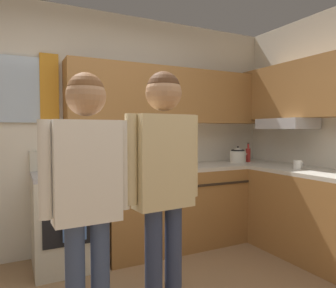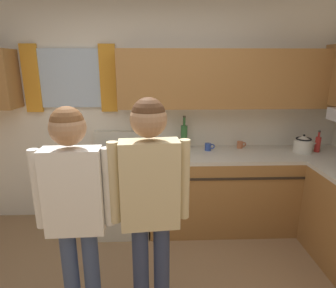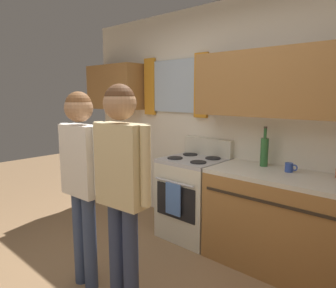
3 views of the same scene
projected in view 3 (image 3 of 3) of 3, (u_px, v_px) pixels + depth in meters
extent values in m
cube|color=silver|center=(234.00, 122.00, 3.41)|extent=(4.60, 0.10, 2.60)
cube|color=silver|center=(174.00, 86.00, 3.84)|extent=(0.67, 0.03, 0.64)
cube|color=orange|center=(150.00, 87.00, 4.11)|extent=(0.18, 0.04, 0.74)
cube|color=orange|center=(201.00, 86.00, 3.55)|extent=(0.18, 0.04, 0.74)
cube|color=#9E6B38|center=(115.00, 87.00, 4.41)|extent=(0.93, 0.32, 0.62)
cube|color=#9E6B38|center=(331.00, 82.00, 2.52)|extent=(2.57, 0.32, 0.62)
cube|color=#9E6B38|center=(335.00, 239.00, 2.50)|extent=(2.24, 0.62, 0.86)
cube|color=#2D2319|center=(327.00, 217.00, 2.23)|extent=(2.12, 0.01, 0.02)
cube|color=beige|center=(193.00, 199.00, 3.47)|extent=(0.64, 0.62, 0.86)
cube|color=black|center=(175.00, 202.00, 3.23)|extent=(0.52, 0.01, 0.36)
cylinder|color=#ADADB2|center=(174.00, 182.00, 3.18)|extent=(0.52, 0.02, 0.02)
cube|color=#ADADB2|center=(194.00, 160.00, 3.40)|extent=(0.64, 0.62, 0.04)
cube|color=beige|center=(208.00, 147.00, 3.57)|extent=(0.64, 0.08, 0.20)
cylinder|color=black|center=(175.00, 158.00, 3.40)|extent=(0.17, 0.17, 0.01)
cylinder|color=black|center=(198.00, 162.00, 3.19)|extent=(0.17, 0.17, 0.01)
cylinder|color=black|center=(190.00, 154.00, 3.60)|extent=(0.17, 0.17, 0.01)
cylinder|color=black|center=(213.00, 158.00, 3.39)|extent=(0.17, 0.17, 0.01)
cube|color=#4C72B7|center=(173.00, 199.00, 3.20)|extent=(0.20, 0.02, 0.34)
cylinder|color=#2D6633|center=(264.00, 152.00, 3.01)|extent=(0.08, 0.08, 0.28)
cylinder|color=#2D6633|center=(265.00, 133.00, 2.98)|extent=(0.03, 0.03, 0.10)
cylinder|color=#3F382D|center=(266.00, 127.00, 2.97)|extent=(0.03, 0.03, 0.02)
cylinder|color=#2D479E|center=(289.00, 167.00, 2.80)|extent=(0.07, 0.07, 0.08)
torus|color=#2D479E|center=(294.00, 168.00, 2.77)|extent=(0.06, 0.01, 0.06)
cylinder|color=#38476B|center=(90.00, 243.00, 2.51)|extent=(0.11, 0.11, 0.80)
cylinder|color=#38476B|center=(80.00, 238.00, 2.60)|extent=(0.11, 0.11, 0.80)
cube|color=white|center=(81.00, 160.00, 2.44)|extent=(0.37, 0.17, 0.57)
cylinder|color=white|center=(98.00, 161.00, 2.30)|extent=(0.07, 0.07, 0.52)
cylinder|color=white|center=(66.00, 154.00, 2.58)|extent=(0.07, 0.07, 0.52)
sphere|color=#A87A56|center=(79.00, 108.00, 2.37)|extent=(0.22, 0.22, 0.22)
sphere|color=brown|center=(79.00, 105.00, 2.37)|extent=(0.20, 0.20, 0.20)
cylinder|color=#2D3856|center=(131.00, 262.00, 2.20)|extent=(0.11, 0.11, 0.82)
cylinder|color=#2D3856|center=(117.00, 256.00, 2.29)|extent=(0.11, 0.11, 0.82)
cube|color=#D1BC8C|center=(121.00, 165.00, 2.13)|extent=(0.39, 0.19, 0.58)
cylinder|color=#D1BC8C|center=(146.00, 166.00, 1.99)|extent=(0.07, 0.07, 0.54)
cylinder|color=#D1BC8C|center=(100.00, 158.00, 2.26)|extent=(0.07, 0.07, 0.54)
sphere|color=#A87A56|center=(120.00, 104.00, 2.06)|extent=(0.23, 0.23, 0.23)
sphere|color=#4C2D19|center=(120.00, 99.00, 2.06)|extent=(0.21, 0.21, 0.21)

